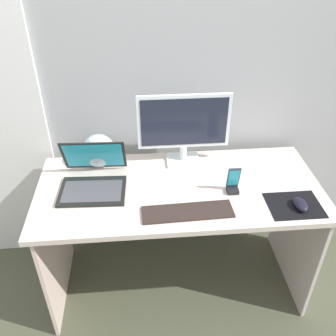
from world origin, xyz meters
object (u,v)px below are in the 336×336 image
object	(u,v)px
mouse	(301,204)
keyboard_external	(188,212)
fishbowl	(99,151)
laptop	(93,179)
phone_in_dock	(233,183)
monitor	(184,126)

from	to	relation	value
mouse	keyboard_external	bearing A→B (deg)	176.06
fishbowl	mouse	size ratio (longest dim) A/B	1.79
laptop	mouse	bearing A→B (deg)	-14.49
fishbowl	keyboard_external	xyz separation A→B (m)	(0.42, -0.44, -0.08)
laptop	fishbowl	size ratio (longest dim) A/B	1.86
mouse	phone_in_dock	distance (m)	0.32
fishbowl	monitor	bearing A→B (deg)	-1.50
fishbowl	mouse	xyz separation A→B (m)	(0.95, -0.45, -0.06)
keyboard_external	mouse	size ratio (longest dim) A/B	4.19
monitor	keyboard_external	xyz separation A→B (m)	(-0.03, -0.43, -0.21)
monitor	phone_in_dock	xyz separation A→B (m)	(0.21, -0.29, -0.17)
mouse	phone_in_dock	world-z (taller)	phone_in_dock
keyboard_external	phone_in_dock	xyz separation A→B (m)	(0.24, 0.14, 0.04)
laptop	fishbowl	world-z (taller)	laptop
monitor	keyboard_external	world-z (taller)	monitor
fishbowl	phone_in_dock	world-z (taller)	fishbowl
phone_in_dock	monitor	bearing A→B (deg)	126.26
laptop	phone_in_dock	distance (m)	0.69
laptop	mouse	world-z (taller)	laptop
monitor	keyboard_external	size ratio (longest dim) A/B	1.15
monitor	fishbowl	xyz separation A→B (m)	(-0.45, 0.01, -0.13)
mouse	phone_in_dock	size ratio (longest dim) A/B	0.72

